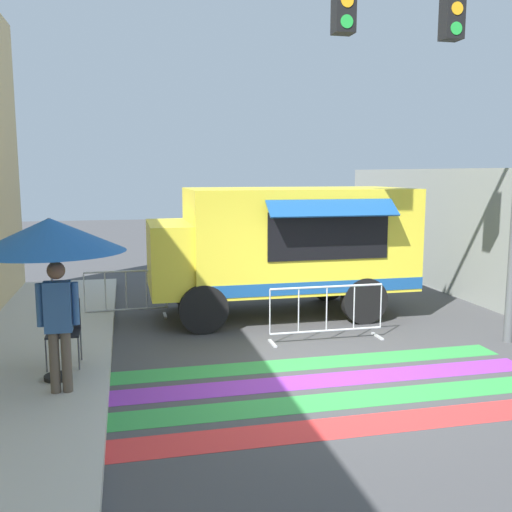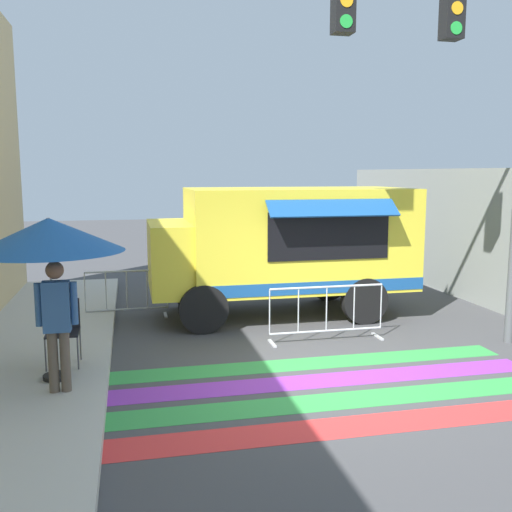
{
  "view_description": "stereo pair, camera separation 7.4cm",
  "coord_description": "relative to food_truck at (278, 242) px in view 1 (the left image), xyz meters",
  "views": [
    {
      "loc": [
        -2.82,
        -7.7,
        3.01
      ],
      "look_at": [
        -0.48,
        2.5,
        1.48
      ],
      "focal_mm": 40.0,
      "sensor_mm": 36.0,
      "label": 1
    },
    {
      "loc": [
        -2.75,
        -7.72,
        3.01
      ],
      "look_at": [
        -0.48,
        2.5,
        1.48
      ],
      "focal_mm": 40.0,
      "sensor_mm": 36.0,
      "label": 2
    }
  ],
  "objects": [
    {
      "name": "ground_plane",
      "position": [
        -0.3,
        -3.82,
        -1.56
      ],
      "size": [
        60.0,
        60.0,
        0.0
      ],
      "primitive_type": "plane",
      "color": "#424244"
    },
    {
      "name": "food_truck",
      "position": [
        0.0,
        0.0,
        0.0
      ],
      "size": [
        5.41,
        2.83,
        2.69
      ],
      "color": "yellow",
      "rests_on": "ground_plane"
    },
    {
      "name": "concrete_wall_right",
      "position": [
        4.8,
        -0.82,
        -0.01
      ],
      "size": [
        0.2,
        16.0,
        3.11
      ],
      "color": "gray",
      "rests_on": "ground_plane"
    },
    {
      "name": "patio_umbrella",
      "position": [
        -4.12,
        -3.47,
        0.61
      ],
      "size": [
        2.01,
        2.01,
        2.25
      ],
      "color": "black",
      "rests_on": "sidewalk_left"
    },
    {
      "name": "barricade_front",
      "position": [
        0.35,
        -2.06,
        -1.06
      ],
      "size": [
        2.13,
        0.44,
        1.01
      ],
      "color": "#B7BABF",
      "rests_on": "ground_plane"
    },
    {
      "name": "vendor_person",
      "position": [
        -4.01,
        -3.97,
        -0.41
      ],
      "size": [
        0.53,
        0.23,
        1.74
      ],
      "rotation": [
        0.0,
        0.0,
        -0.2
      ],
      "color": "brown",
      "rests_on": "sidewalk_left"
    },
    {
      "name": "traffic_signal_pole",
      "position": [
        2.18,
        -2.88,
        3.09
      ],
      "size": [
        4.28,
        0.29,
        6.47
      ],
      "color": "#515456",
      "rests_on": "ground_plane"
    },
    {
      "name": "crosswalk_painted",
      "position": [
        -0.3,
        -4.34,
        -1.56
      ],
      "size": [
        6.4,
        2.84,
        0.01
      ],
      "color": "red",
      "rests_on": "ground_plane"
    },
    {
      "name": "barricade_side",
      "position": [
        -3.16,
        0.4,
        -1.08
      ],
      "size": [
        1.7,
        0.44,
        1.01
      ],
      "color": "#B7BABF",
      "rests_on": "ground_plane"
    },
    {
      "name": "folding_chair",
      "position": [
        -4.08,
        -2.81,
        -0.82
      ],
      "size": [
        0.47,
        0.47,
        0.97
      ],
      "rotation": [
        0.0,
        0.0,
        0.02
      ],
      "color": "#4C4C51",
      "rests_on": "sidewalk_left"
    }
  ]
}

